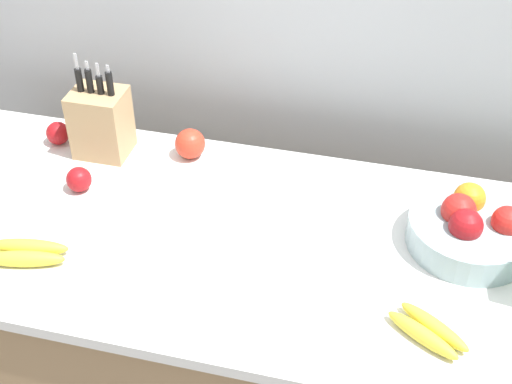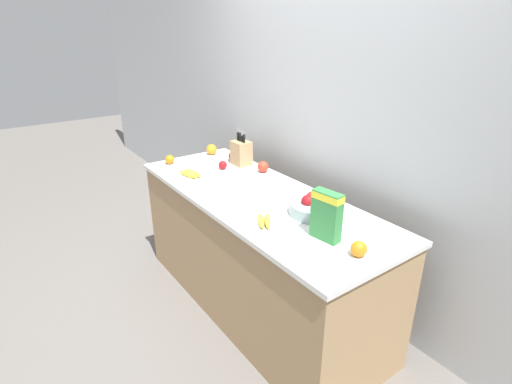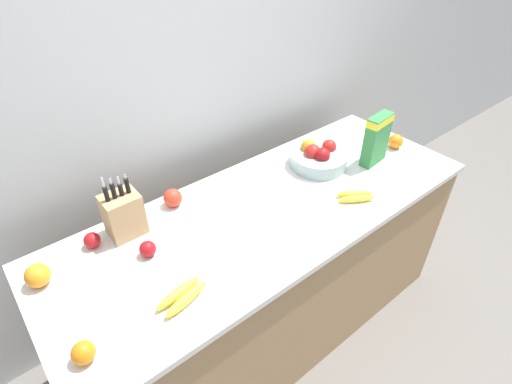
{
  "view_description": "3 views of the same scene",
  "coord_description": "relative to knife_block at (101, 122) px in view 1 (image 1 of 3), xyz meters",
  "views": [
    {
      "loc": [
        0.24,
        -1.21,
        2.0
      ],
      "look_at": [
        -0.08,
        0.04,
        0.97
      ],
      "focal_mm": 50.0,
      "sensor_mm": 36.0,
      "label": 1
    },
    {
      "loc": [
        1.92,
        -1.39,
        1.89
      ],
      "look_at": [
        0.04,
        -0.04,
        0.91
      ],
      "focal_mm": 28.0,
      "sensor_mm": 36.0,
      "label": 2
    },
    {
      "loc": [
        -0.91,
        -1.03,
        1.99
      ],
      "look_at": [
        -0.08,
        -0.0,
        0.99
      ],
      "focal_mm": 28.0,
      "sensor_mm": 36.0,
      "label": 3
    }
  ],
  "objects": [
    {
      "name": "knife_block",
      "position": [
        0.0,
        0.0,
        0.0
      ],
      "size": [
        0.14,
        0.12,
        0.29
      ],
      "color": "tan",
      "rests_on": "counter"
    },
    {
      "name": "banana_bunch_right",
      "position": [
        -0.0,
        -0.44,
        -0.08
      ],
      "size": [
        0.2,
        0.11,
        0.04
      ],
      "rotation": [
        0.0,
        0.0,
        3.36
      ],
      "color": "yellow",
      "rests_on": "counter"
    },
    {
      "name": "apple_leftmost",
      "position": [
        -0.14,
        0.01,
        -0.06
      ],
      "size": [
        0.06,
        0.06,
        0.06
      ],
      "primitive_type": "sphere",
      "color": "#A31419",
      "rests_on": "counter"
    },
    {
      "name": "counter",
      "position": [
        0.56,
        -0.25,
        -0.53
      ],
      "size": [
        2.02,
        0.75,
        0.86
      ],
      "color": "tan",
      "rests_on": "ground_plane"
    },
    {
      "name": "apple_front",
      "position": [
        0.24,
        0.03,
        -0.05
      ],
      "size": [
        0.08,
        0.08,
        0.08
      ],
      "primitive_type": "sphere",
      "color": "red",
      "rests_on": "counter"
    },
    {
      "name": "fruit_bowl",
      "position": [
        0.98,
        -0.14,
        -0.05
      ],
      "size": [
        0.29,
        0.29,
        0.13
      ],
      "color": "#99B2B7",
      "rests_on": "counter"
    },
    {
      "name": "banana_bunch_left",
      "position": [
        0.9,
        -0.45,
        -0.08
      ],
      "size": [
        0.18,
        0.15,
        0.03
      ],
      "rotation": [
        0.0,
        0.0,
        5.62
      ],
      "color": "yellow",
      "rests_on": "counter"
    },
    {
      "name": "apple_near_bananas",
      "position": [
        0.01,
        -0.17,
        -0.06
      ],
      "size": [
        0.06,
        0.06,
        0.06
      ],
      "primitive_type": "sphere",
      "color": "#A31419",
      "rests_on": "counter"
    }
  ]
}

